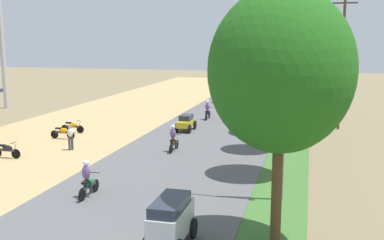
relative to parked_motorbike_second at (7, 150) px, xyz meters
name	(u,v)px	position (x,y,z in m)	size (l,w,h in m)	color
parked_motorbike_second	(7,150)	(0.00, 0.00, 0.00)	(1.80, 0.54, 0.94)	black
parked_motorbike_third	(63,132)	(0.45, 5.40, 0.00)	(1.80, 0.54, 0.94)	black
parked_motorbike_fourth	(73,126)	(0.06, 7.46, 0.00)	(1.80, 0.54, 0.94)	black
pedestrian_on_shoulder	(70,136)	(2.59, 2.65, 0.41)	(0.41, 0.43, 1.62)	#33333D
median_tree_nearest	(281,71)	(15.76, -7.50, 5.24)	(4.57, 4.57, 8.35)	#4C351E
median_tree_second	(283,61)	(15.37, 0.47, 5.21)	(3.48, 3.48, 7.47)	#4C351E
median_tree_third	(293,23)	(15.58, 5.74, 7.16)	(2.89, 2.89, 9.46)	#4C351E
median_tree_fourth	(300,30)	(15.85, 11.11, 6.86)	(4.58, 4.58, 9.68)	#4C351E
median_tree_fifth	(301,33)	(15.74, 20.05, 6.76)	(4.08, 4.08, 9.21)	#4C351E
median_tree_sixth	(304,43)	(15.87, 31.93, 5.87)	(3.53, 3.53, 8.39)	#4C351E
streetlamp_near	(285,90)	(15.69, -3.07, 4.18)	(3.16, 0.20, 8.14)	gray
streetlamp_mid	(298,67)	(15.69, 15.36, 4.03)	(3.16, 0.20, 7.86)	gray
streetlamp_far	(301,65)	(15.69, 25.41, 3.70)	(3.16, 0.20, 7.22)	gray
streetlamp_farthest	(303,60)	(15.69, 35.33, 3.82)	(3.16, 0.20, 7.44)	gray
utility_pole_near	(342,62)	(18.90, 14.10, 4.60)	(1.80, 0.20, 9.91)	brown
car_van_silver	(171,220)	(12.50, -8.60, 0.47)	(1.19, 2.41, 1.67)	#B7BCC1
car_sedan_yellow	(186,122)	(7.87, 10.19, 0.19)	(1.10, 2.26, 1.19)	gold
car_sedan_white	(220,96)	(7.28, 26.36, 0.19)	(1.10, 2.26, 1.19)	silver
motorbike_foreground_rider	(88,179)	(7.62, -4.86, 0.30)	(0.54, 1.80, 1.66)	black
motorbike_ahead_second	(174,139)	(8.82, 3.89, 0.30)	(0.54, 1.80, 1.66)	black
motorbike_ahead_third	(208,110)	(8.36, 15.41, 0.30)	(0.54, 1.80, 1.66)	black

